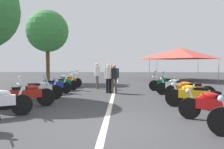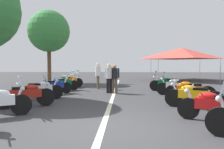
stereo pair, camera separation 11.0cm
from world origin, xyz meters
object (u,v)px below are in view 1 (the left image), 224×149
(bystander_1, at_px, (112,72))
(bystander_2, at_px, (97,74))
(motorcycle_left_row_4, at_px, (53,86))
(bystander_3, at_px, (109,76))
(event_tent, at_px, (180,53))
(motorcycle_right_row_2, at_px, (194,95))
(roadside_tree_1, at_px, (47,31))
(motorcycle_left_row_3, at_px, (40,90))
(traffic_cone_1, at_px, (198,90))
(motorcycle_left_row_6, at_px, (68,81))
(motorcycle_right_row_1, at_px, (216,105))
(motorcycle_left_row_2, at_px, (27,94))
(motorcycle_right_row_5, at_px, (166,83))
(motorcycle_left_row_5, at_px, (62,83))
(traffic_cone_2, at_px, (12,92))
(bystander_0, at_px, (114,76))
(motorcycle_right_row_3, at_px, (189,90))
(motorcycle_right_row_4, at_px, (177,86))

(bystander_1, xyz_separation_m, bystander_2, (-3.78, 0.76, 0.03))
(motorcycle_left_row_4, height_order, bystander_3, bystander_3)
(motorcycle_left_row_4, xyz_separation_m, event_tent, (11.00, -9.32, 2.20))
(bystander_3, xyz_separation_m, event_tent, (10.28, -6.46, 1.72))
(motorcycle_right_row_2, xyz_separation_m, roadside_tree_1, (10.81, 8.84, 3.90))
(motorcycle_left_row_3, height_order, traffic_cone_1, motorcycle_left_row_3)
(motorcycle_left_row_6, relative_size, traffic_cone_1, 2.75)
(motorcycle_left_row_3, bearing_deg, event_tent, 26.13)
(roadside_tree_1, bearing_deg, bystander_1, -98.36)
(motorcycle_left_row_4, height_order, motorcycle_right_row_1, motorcycle_right_row_1)
(motorcycle_left_row_2, height_order, motorcycle_right_row_5, motorcycle_left_row_2)
(motorcycle_left_row_5, distance_m, motorcycle_right_row_5, 6.11)
(motorcycle_left_row_3, xyz_separation_m, motorcycle_left_row_6, (5.04, -0.06, 0.01))
(motorcycle_left_row_6, relative_size, motorcycle_right_row_2, 0.87)
(bystander_3, bearing_deg, motorcycle_right_row_1, 170.06)
(traffic_cone_2, bearing_deg, bystander_0, -64.04)
(motorcycle_right_row_1, distance_m, motorcycle_right_row_2, 1.89)
(bystander_0, bearing_deg, motorcycle_right_row_3, -119.83)
(motorcycle_left_row_3, bearing_deg, traffic_cone_1, -15.61)
(traffic_cone_1, height_order, roadside_tree_1, roadside_tree_1)
(motorcycle_left_row_2, bearing_deg, motorcycle_left_row_4, 61.20)
(traffic_cone_1, bearing_deg, bystander_3, 77.84)
(motorcycle_left_row_2, xyz_separation_m, bystander_0, (4.32, -3.03, 0.44))
(motorcycle_left_row_3, height_order, motorcycle_right_row_5, motorcycle_right_row_5)
(bystander_2, distance_m, roadside_tree_1, 7.39)
(motorcycle_left_row_2, xyz_separation_m, bystander_3, (4.30, -2.72, 0.46))
(bystander_0, bearing_deg, traffic_cone_1, -94.30)
(motorcycle_right_row_5, bearing_deg, motorcycle_left_row_4, 31.97)
(motorcycle_left_row_2, distance_m, bystander_3, 5.11)
(bystander_1, relative_size, roadside_tree_1, 0.26)
(motorcycle_left_row_6, relative_size, bystander_1, 1.05)
(motorcycle_left_row_6, xyz_separation_m, motorcycle_right_row_1, (-8.49, -6.12, -0.02))
(motorcycle_right_row_4, bearing_deg, motorcycle_right_row_1, 107.47)
(motorcycle_left_row_5, distance_m, traffic_cone_1, 7.51)
(motorcycle_right_row_4, height_order, bystander_3, bystander_3)
(motorcycle_left_row_6, bearing_deg, motorcycle_right_row_3, -77.25)
(motorcycle_right_row_3, height_order, motorcycle_right_row_4, motorcycle_right_row_4)
(motorcycle_left_row_6, bearing_deg, motorcycle_left_row_4, -129.48)
(bystander_2, height_order, event_tent, event_tent)
(motorcycle_left_row_3, relative_size, motorcycle_right_row_1, 0.97)
(bystander_0, bearing_deg, roadside_tree_1, 50.38)
(motorcycle_left_row_4, bearing_deg, motorcycle_left_row_3, -127.93)
(motorcycle_right_row_4, xyz_separation_m, bystander_0, (0.87, 3.17, 0.45))
(motorcycle_right_row_2, bearing_deg, bystander_0, -32.28)
(motorcycle_left_row_2, height_order, motorcycle_left_row_6, motorcycle_left_row_2)
(motorcycle_left_row_2, height_order, motorcycle_right_row_1, motorcycle_left_row_2)
(motorcycle_left_row_6, distance_m, traffic_cone_2, 4.93)
(traffic_cone_2, relative_size, bystander_2, 0.37)
(bystander_0, height_order, roadside_tree_1, roadside_tree_1)
(motorcycle_left_row_3, distance_m, motorcycle_left_row_5, 3.41)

